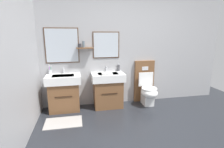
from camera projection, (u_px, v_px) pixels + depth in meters
wall_back at (132, 47)px, 4.05m from camera, size 4.40×0.27×2.65m
bath_mat at (64, 122)px, 3.23m from camera, size 0.68×0.44×0.01m
vanity_sink_left at (64, 92)px, 3.71m from camera, size 0.71×0.48×0.78m
tap_on_left_sink at (64, 70)px, 3.77m from camera, size 0.03×0.13×0.11m
vanity_sink_right at (108, 89)px, 3.89m from camera, size 0.71×0.48×0.78m
tap_on_right_sink at (106, 69)px, 3.96m from camera, size 0.03×0.13×0.11m
toilet at (146, 88)px, 4.07m from camera, size 0.48×0.62×1.00m
toothbrush_cup at (50, 71)px, 3.71m from camera, size 0.07×0.07×0.21m
soap_dispenser at (119, 68)px, 4.01m from camera, size 0.06×0.06×0.18m
folded_hand_towel at (107, 74)px, 3.66m from camera, size 0.22×0.16×0.04m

